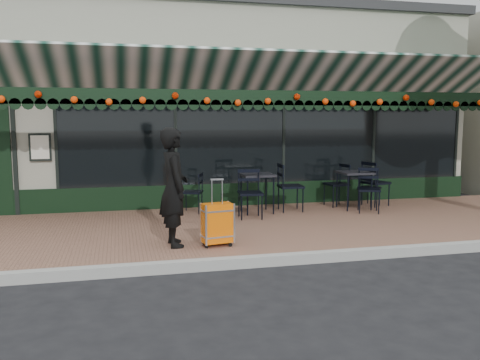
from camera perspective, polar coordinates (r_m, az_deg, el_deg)
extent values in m
plane|color=black|center=(7.45, 4.17, -9.30)|extent=(80.00, 80.00, 0.00)
cube|color=brown|center=(9.30, 0.42, -5.48)|extent=(18.00, 4.00, 0.15)
cube|color=#9E9E99|center=(7.36, 4.37, -8.91)|extent=(18.00, 0.16, 0.15)
cube|color=#9A9885|center=(14.97, -5.15, 7.67)|extent=(12.00, 8.00, 4.50)
cube|color=black|center=(11.31, 3.93, 4.82)|extent=(9.20, 0.04, 2.00)
cube|color=silver|center=(10.87, -21.53, 3.45)|extent=(0.42, 0.04, 0.55)
cube|color=black|center=(9.58, -0.32, 9.26)|extent=(12.00, 0.03, 0.28)
cylinder|color=#FF4B08|center=(9.53, -0.24, 9.15)|extent=(11.60, 0.12, 0.12)
imported|color=black|center=(7.72, -7.44, -0.81)|extent=(0.49, 0.69, 1.79)
cube|color=orange|center=(7.72, -2.57, -4.83)|extent=(0.48, 0.32, 0.60)
cube|color=black|center=(7.79, -2.56, -7.19)|extent=(0.48, 0.32, 0.06)
cube|color=silver|center=(7.63, -2.59, -1.29)|extent=(0.20, 0.06, 0.37)
cube|color=black|center=(11.03, 12.73, 0.82)|extent=(0.65, 0.65, 0.04)
cylinder|color=black|center=(10.73, 12.01, -1.48)|extent=(0.03, 0.03, 0.75)
cylinder|color=black|center=(10.97, 14.55, -1.37)|extent=(0.03, 0.03, 0.75)
cylinder|color=black|center=(11.21, 10.84, -1.08)|extent=(0.03, 0.03, 0.75)
cylinder|color=black|center=(11.44, 13.29, -0.98)|extent=(0.03, 0.03, 0.75)
cube|color=black|center=(10.33, 1.94, 0.58)|extent=(0.65, 0.65, 0.04)
cylinder|color=black|center=(10.06, 0.86, -1.89)|extent=(0.03, 0.03, 0.75)
cylinder|color=black|center=(10.20, 3.79, -1.77)|extent=(0.03, 0.03, 0.75)
cylinder|color=black|center=(10.58, 0.13, -1.44)|extent=(0.03, 0.03, 0.75)
cylinder|color=black|center=(10.71, 2.94, -1.34)|extent=(0.03, 0.03, 0.75)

